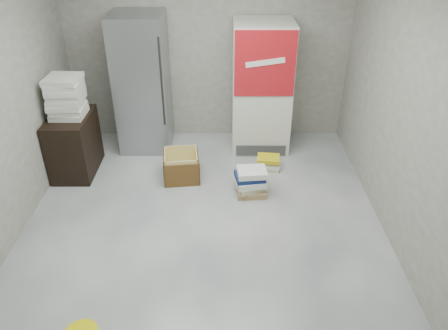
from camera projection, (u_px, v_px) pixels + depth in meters
name	position (u px, v px, depth m)	size (l,w,h in m)	color
ground	(203.00, 239.00, 4.71)	(5.00, 5.00, 0.00)	silver
room_shell	(198.00, 80.00, 3.77)	(4.04, 5.04, 2.82)	#A9A398
steel_fridge	(142.00, 84.00, 6.03)	(0.70, 0.72, 1.90)	#A9ACB1
coke_cooler	(261.00, 87.00, 6.05)	(0.80, 0.73, 1.80)	silver
wood_shelf	(74.00, 144.00, 5.70)	(0.50, 0.80, 0.80)	black
supply_box_stack	(66.00, 97.00, 5.36)	(0.44, 0.44, 0.52)	silver
phonebook_stack_main	(251.00, 182.00, 5.34)	(0.42, 0.38, 0.35)	#A18152
phonebook_stack_side	(268.00, 162.00, 5.90)	(0.34, 0.29, 0.19)	#BFB88C
cardboard_box	(181.00, 168.00, 5.67)	(0.50, 0.50, 0.37)	yellow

